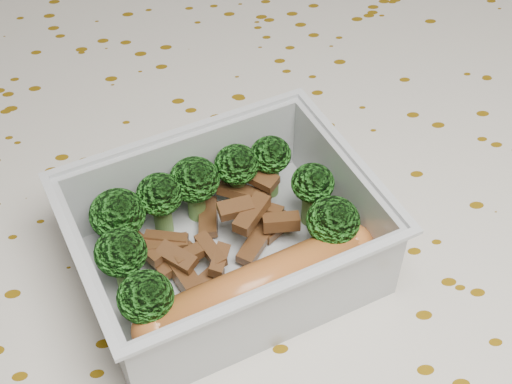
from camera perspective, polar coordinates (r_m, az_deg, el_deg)
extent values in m
cube|color=brown|center=(0.48, 1.08, -4.47)|extent=(1.40, 0.90, 0.04)
cube|color=silver|center=(0.47, 1.12, -2.72)|extent=(1.46, 0.96, 0.01)
cube|color=silver|center=(0.44, -2.35, -5.83)|extent=(0.20, 0.17, 0.00)
cube|color=silver|center=(0.46, -5.69, 1.84)|extent=(0.16, 0.06, 0.05)
cube|color=silver|center=(0.39, 1.39, -9.71)|extent=(0.16, 0.06, 0.05)
cube|color=silver|center=(0.44, 6.91, 0.15)|extent=(0.04, 0.11, 0.05)
cube|color=silver|center=(0.41, -12.83, -7.29)|extent=(0.04, 0.11, 0.05)
cube|color=silver|center=(0.44, -6.18, 4.80)|extent=(0.17, 0.06, 0.00)
cube|color=silver|center=(0.36, 1.80, -7.76)|extent=(0.17, 0.06, 0.00)
cube|color=silver|center=(0.43, 7.74, 2.94)|extent=(0.05, 0.12, 0.00)
cube|color=silver|center=(0.38, -14.13, -5.04)|extent=(0.05, 0.12, 0.00)
cylinder|color=#608C3F|center=(0.45, -10.63, -3.62)|extent=(0.01, 0.01, 0.02)
ellipsoid|color=#309126|center=(0.43, -11.04, -1.75)|extent=(0.03, 0.03, 0.03)
cylinder|color=#608C3F|center=(0.45, -7.44, -2.09)|extent=(0.01, 0.01, 0.02)
ellipsoid|color=#309126|center=(0.43, -7.71, -0.18)|extent=(0.03, 0.03, 0.02)
cylinder|color=#608C3F|center=(0.46, -4.78, -0.93)|extent=(0.01, 0.01, 0.02)
ellipsoid|color=#309126|center=(0.44, -4.96, 0.99)|extent=(0.03, 0.03, 0.03)
cylinder|color=#608C3F|center=(0.46, -1.50, 0.29)|extent=(0.01, 0.01, 0.02)
ellipsoid|color=#309126|center=(0.45, -1.56, 2.22)|extent=(0.03, 0.03, 0.02)
cylinder|color=#608C3F|center=(0.47, 1.14, 1.08)|extent=(0.01, 0.01, 0.03)
ellipsoid|color=#309126|center=(0.45, 1.18, 3.01)|extent=(0.03, 0.03, 0.02)
cylinder|color=#608C3F|center=(0.43, -10.37, -6.59)|extent=(0.01, 0.01, 0.02)
ellipsoid|color=#309126|center=(0.41, -10.78, -4.76)|extent=(0.03, 0.03, 0.03)
cylinder|color=#608C3F|center=(0.45, 4.40, -1.19)|extent=(0.01, 0.01, 0.03)
ellipsoid|color=#309126|center=(0.44, 4.56, 0.73)|extent=(0.03, 0.03, 0.02)
cylinder|color=#608C3F|center=(0.41, -8.48, -10.06)|extent=(0.01, 0.01, 0.02)
ellipsoid|color=#309126|center=(0.39, -8.83, -8.30)|extent=(0.03, 0.03, 0.03)
cylinder|color=#608C3F|center=(0.44, 5.94, -4.21)|extent=(0.01, 0.01, 0.02)
ellipsoid|color=#309126|center=(0.42, 6.17, -2.33)|extent=(0.03, 0.03, 0.03)
cube|color=brown|center=(0.43, -5.92, -6.45)|extent=(0.02, 0.03, 0.01)
cube|color=brown|center=(0.44, -0.11, -4.29)|extent=(0.03, 0.03, 0.01)
cube|color=brown|center=(0.43, -3.64, -4.68)|extent=(0.02, 0.03, 0.01)
cube|color=brown|center=(0.46, -1.17, 0.00)|extent=(0.03, 0.02, 0.01)
cube|color=brown|center=(0.44, 2.02, -2.41)|extent=(0.02, 0.01, 0.01)
cube|color=brown|center=(0.43, -7.64, -5.62)|extent=(0.02, 0.02, 0.01)
cube|color=brown|center=(0.43, -3.90, -6.93)|extent=(0.02, 0.02, 0.01)
cube|color=brown|center=(0.46, 0.28, -1.62)|extent=(0.01, 0.03, 0.01)
cube|color=brown|center=(0.45, 0.32, 1.15)|extent=(0.03, 0.02, 0.01)
cube|color=brown|center=(0.44, -6.52, -4.97)|extent=(0.02, 0.02, 0.01)
cube|color=brown|center=(0.43, -8.72, -4.56)|extent=(0.02, 0.03, 0.01)
cube|color=brown|center=(0.45, 0.59, -1.37)|extent=(0.03, 0.02, 0.01)
cube|color=brown|center=(0.45, -0.23, -0.92)|extent=(0.03, 0.03, 0.01)
cube|color=brown|center=(0.42, -6.36, -5.18)|extent=(0.03, 0.02, 0.01)
cube|color=brown|center=(0.43, -4.94, -4.83)|extent=(0.03, 0.02, 0.01)
cube|color=brown|center=(0.42, -2.96, -5.45)|extent=(0.02, 0.02, 0.01)
cube|color=brown|center=(0.43, -7.21, -3.75)|extent=(0.03, 0.02, 0.01)
cube|color=brown|center=(0.46, -3.83, -2.02)|extent=(0.01, 0.03, 0.01)
cube|color=brown|center=(0.43, -1.64, -1.30)|extent=(0.02, 0.01, 0.01)
cube|color=brown|center=(0.43, -7.42, -4.28)|extent=(0.03, 0.01, 0.01)
cube|color=brown|center=(0.45, 1.70, -2.84)|extent=(0.02, 0.02, 0.01)
cube|color=brown|center=(0.43, -0.34, -1.74)|extent=(0.03, 0.03, 0.01)
cylinder|color=#C1672C|center=(0.41, 0.19, -7.52)|extent=(0.13, 0.07, 0.03)
sphere|color=#C1672C|center=(0.43, 7.62, -4.27)|extent=(0.03, 0.03, 0.03)
sphere|color=#C1672C|center=(0.39, -7.99, -10.90)|extent=(0.03, 0.03, 0.03)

